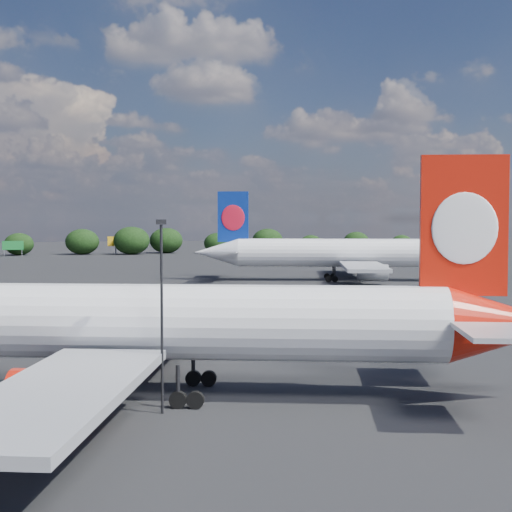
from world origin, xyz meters
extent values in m
plane|color=black|center=(0.00, 60.00, 0.00)|extent=(500.00, 500.00, 0.00)
cylinder|color=white|center=(6.66, -0.22, 4.66)|extent=(35.19, 15.20, 4.66)
cone|color=red|center=(27.10, -6.74, 4.66)|extent=(8.53, 6.71, 4.66)
cube|color=red|center=(24.44, -5.89, 10.63)|extent=(5.03, 2.00, 8.40)
ellipsoid|color=white|center=(24.35, -6.15, 10.47)|extent=(3.79, 1.37, 4.29)
ellipsoid|color=white|center=(24.52, -5.62, 10.47)|extent=(3.79, 1.37, 4.29)
cube|color=#ACAEB5|center=(23.77, -11.06, 5.04)|extent=(5.70, 6.61, 0.28)
cube|color=#ACAEB5|center=(26.88, -1.28, 5.04)|extent=(5.70, 6.61, 0.28)
cube|color=#ACAEB5|center=(1.20, -11.21, 3.17)|extent=(11.44, 19.62, 0.51)
cube|color=#ACAEB5|center=(8.57, 11.90, 3.17)|extent=(11.44, 19.62, 0.51)
cylinder|color=red|center=(0.84, -6.20, 1.96)|extent=(5.21, 3.82, 2.52)
cube|color=#ACAEB5|center=(0.84, -6.20, 2.61)|extent=(2.04, 0.89, 1.12)
cylinder|color=red|center=(5.37, 8.02, 1.96)|extent=(5.21, 3.82, 2.52)
cube|color=#ACAEB5|center=(5.37, 8.02, 2.61)|extent=(2.04, 0.89, 1.12)
cylinder|color=black|center=(7.59, -3.46, 1.40)|extent=(0.33, 0.33, 2.33)
cylinder|color=black|center=(7.59, -3.46, 0.51)|extent=(1.11, 0.71, 1.03)
cylinder|color=black|center=(8.57, -3.77, 0.51)|extent=(1.11, 0.71, 1.03)
cylinder|color=black|center=(9.29, 1.88, 1.40)|extent=(0.33, 0.33, 2.33)
cylinder|color=black|center=(9.29, 1.88, 0.51)|extent=(1.11, 0.71, 1.03)
cylinder|color=black|center=(10.27, 1.57, 0.51)|extent=(1.11, 0.71, 1.03)
cylinder|color=white|center=(47.49, 74.63, 5.00)|extent=(37.82, 15.77, 5.00)
sphere|color=white|center=(65.68, 69.14, 5.00)|extent=(6.23, 6.23, 5.00)
cone|color=white|center=(25.47, 81.28, 5.00)|extent=(9.10, 7.10, 5.00)
cube|color=navy|center=(28.35, 80.41, 11.40)|extent=(5.41, 2.07, 9.00)
ellipsoid|color=red|center=(28.26, 80.12, 11.22)|extent=(4.08, 1.41, 4.60)
ellipsoid|color=red|center=(28.43, 80.70, 11.22)|extent=(4.08, 1.41, 4.60)
cube|color=#ACAEB5|center=(25.80, 75.43, 5.40)|extent=(6.04, 7.04, 0.30)
cube|color=#ACAEB5|center=(28.98, 85.96, 5.40)|extent=(6.04, 7.04, 0.30)
cube|color=#ACAEB5|center=(45.65, 61.61, 3.40)|extent=(12.00, 21.02, 0.55)
cube|color=#ACAEB5|center=(53.16, 86.50, 3.40)|extent=(12.00, 21.02, 0.55)
cylinder|color=#ACAEB5|center=(49.01, 65.82, 2.10)|extent=(5.57, 4.03, 2.70)
cube|color=#ACAEB5|center=(49.01, 65.82, 2.80)|extent=(2.19, 0.92, 1.20)
cylinder|color=#ACAEB5|center=(53.63, 81.13, 2.10)|extent=(5.57, 4.03, 2.70)
cube|color=#ACAEB5|center=(53.63, 81.13, 2.80)|extent=(2.19, 0.92, 1.20)
cylinder|color=black|center=(44.71, 72.34, 1.50)|extent=(0.35, 0.35, 2.50)
cylinder|color=black|center=(44.71, 72.34, 0.55)|extent=(1.18, 0.75, 1.10)
cylinder|color=black|center=(43.66, 72.65, 0.55)|extent=(1.18, 0.75, 1.10)
cylinder|color=black|center=(46.44, 78.08, 1.50)|extent=(0.35, 0.35, 2.50)
cylinder|color=black|center=(46.44, 78.08, 0.55)|extent=(1.18, 0.75, 1.10)
cylinder|color=black|center=(45.39, 78.40, 0.55)|extent=(1.18, 0.75, 1.10)
cylinder|color=black|center=(61.85, 70.30, 1.45)|extent=(0.30, 0.30, 2.50)
cylinder|color=black|center=(61.85, 70.30, 0.45)|extent=(0.96, 0.60, 0.90)
cylinder|color=black|center=(6.59, -4.31, 5.35)|extent=(0.16, 0.16, 10.71)
cube|color=black|center=(6.59, -4.31, 10.86)|extent=(0.55, 0.30, 0.28)
cube|color=#166F2B|center=(-18.00, 176.00, 3.20)|extent=(6.00, 0.30, 2.60)
cylinder|color=gray|center=(-20.50, 176.00, 1.00)|extent=(0.20, 0.20, 2.00)
cylinder|color=gray|center=(-15.50, 176.00, 1.00)|extent=(0.20, 0.20, 2.00)
cube|color=#EFAF15|center=(12.00, 182.00, 4.00)|extent=(5.00, 0.30, 3.00)
cylinder|color=gray|center=(12.00, 182.00, 1.25)|extent=(0.30, 0.30, 2.50)
ellipsoid|color=black|center=(-16.78, 181.46, 3.37)|extent=(8.75, 7.41, 6.73)
ellipsoid|color=black|center=(1.84, 181.49, 3.95)|extent=(10.28, 8.70, 7.90)
ellipsoid|color=black|center=(16.65, 178.08, 4.30)|extent=(11.19, 9.47, 8.61)
ellipsoid|color=black|center=(27.99, 183.95, 4.07)|extent=(10.57, 8.94, 8.13)
ellipsoid|color=black|center=(43.52, 178.19, 3.28)|extent=(8.54, 7.22, 6.57)
ellipsoid|color=black|center=(60.67, 180.63, 3.91)|extent=(10.17, 8.61, 7.82)
ellipsoid|color=black|center=(74.35, 177.02, 2.87)|extent=(7.46, 6.32, 5.74)
ellipsoid|color=black|center=(90.11, 177.00, 3.37)|extent=(8.77, 7.42, 6.74)
ellipsoid|color=black|center=(107.69, 179.78, 2.77)|extent=(7.20, 6.09, 5.54)
camera|label=1|loc=(2.38, -44.29, 11.04)|focal=50.00mm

